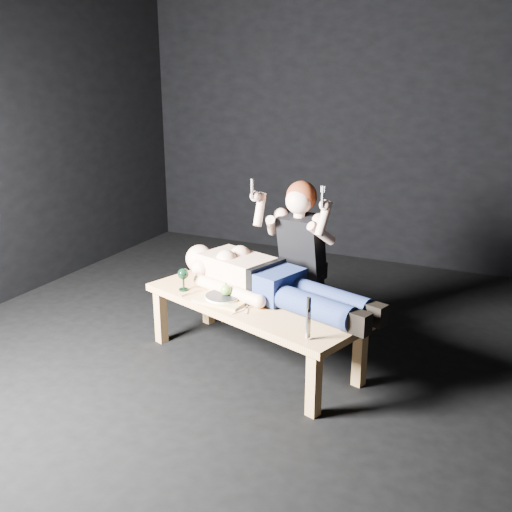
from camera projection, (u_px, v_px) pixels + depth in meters
name	position (u px, v px, depth m)	size (l,w,h in m)	color
ground	(270.00, 359.00, 4.07)	(5.00, 5.00, 0.00)	black
back_wall	(375.00, 114.00, 5.76)	(5.00, 5.00, 0.00)	black
table	(253.00, 332.00, 3.97)	(1.57, 0.59, 0.45)	tan
lying_man	(272.00, 278.00, 3.92)	(1.61, 0.49, 0.27)	#D5A786
kneeling_woman	(306.00, 257.00, 4.29)	(0.65, 0.73, 1.22)	black
serving_tray	(223.00, 299.00, 3.90)	(0.34, 0.25, 0.02)	tan
plate	(223.00, 297.00, 3.89)	(0.23, 0.23, 0.02)	white
apple	(226.00, 290.00, 3.88)	(0.07, 0.07, 0.07)	#538D27
goblet	(183.00, 279.00, 4.06)	(0.08, 0.08, 0.16)	black
fork_flat	(191.00, 293.00, 4.02)	(0.01, 0.17, 0.01)	#B2B2B7
knife_flat	(241.00, 310.00, 3.74)	(0.01, 0.17, 0.01)	#B2B2B7
spoon_flat	(247.00, 309.00, 3.77)	(0.01, 0.17, 0.01)	#B2B2B7
carving_knife	(308.00, 319.00, 3.31)	(0.03, 0.04, 0.26)	#B2B2B7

